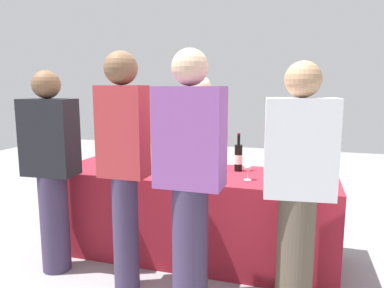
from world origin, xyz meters
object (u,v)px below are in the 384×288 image
(wine_bottle_2, at_px, (136,153))
(wine_glass_0, at_px, (112,158))
(wine_glass_1, at_px, (164,163))
(wine_glass_4, at_px, (248,168))
(wine_bottle_5, at_px, (194,157))
(wine_bottle_6, at_px, (211,158))
(wine_bottle_3, at_px, (163,155))
(wine_glass_2, at_px, (199,167))
(wine_glass_3, at_px, (210,167))
(guest_1, at_px, (124,160))
(guest_3, at_px, (298,185))
(wine_bottle_0, at_px, (100,152))
(server_pouring, at_px, (200,147))
(guest_0, at_px, (51,166))
(wine_bottle_1, at_px, (113,151))
(wine_bottle_4, at_px, (176,155))
(guest_2, at_px, (190,175))
(wine_glass_5, at_px, (276,172))
(wine_bottle_7, at_px, (238,157))

(wine_bottle_2, height_order, wine_glass_0, wine_bottle_2)
(wine_glass_1, xyz_separation_m, wine_glass_4, (0.74, -0.02, 0.00))
(wine_bottle_5, relative_size, wine_bottle_6, 1.01)
(wine_bottle_2, relative_size, wine_glass_0, 2.57)
(wine_bottle_3, height_order, wine_glass_1, wine_bottle_3)
(wine_bottle_2, xyz_separation_m, wine_glass_2, (0.70, -0.28, -0.03))
(wine_bottle_6, xyz_separation_m, wine_glass_3, (0.06, -0.28, -0.02))
(guest_1, distance_m, guest_3, 1.21)
(wine_bottle_0, xyz_separation_m, server_pouring, (0.87, 0.55, 0.01))
(wine_bottle_0, relative_size, wine_bottle_2, 0.90)
(wine_glass_2, height_order, server_pouring, server_pouring)
(wine_bottle_2, bearing_deg, wine_bottle_6, 2.51)
(wine_bottle_0, height_order, guest_1, guest_1)
(wine_bottle_6, relative_size, guest_0, 0.19)
(wine_glass_3, distance_m, guest_0, 1.28)
(wine_bottle_1, xyz_separation_m, wine_bottle_4, (0.68, -0.05, 0.01))
(wine_glass_2, bearing_deg, wine_bottle_0, 164.83)
(wine_bottle_6, height_order, wine_glass_1, wine_bottle_6)
(guest_2, bearing_deg, wine_bottle_2, 133.86)
(guest_0, bearing_deg, wine_bottle_0, 84.79)
(wine_glass_1, bearing_deg, guest_3, -25.78)
(guest_2, bearing_deg, wine_bottle_0, 144.67)
(server_pouring, height_order, guest_3, guest_3)
(wine_bottle_6, height_order, wine_glass_5, wine_bottle_6)
(wine_bottle_5, relative_size, wine_glass_0, 2.46)
(wine_bottle_7, relative_size, wine_glass_2, 2.57)
(wine_bottle_6, distance_m, wine_glass_3, 0.28)
(wine_bottle_7, distance_m, wine_glass_1, 0.67)
(wine_bottle_2, height_order, wine_glass_5, wine_bottle_2)
(wine_bottle_0, height_order, wine_bottle_5, wine_bottle_5)
(guest_1, bearing_deg, wine_glass_1, 82.29)
(wine_bottle_2, height_order, wine_bottle_7, wine_bottle_7)
(wine_bottle_6, xyz_separation_m, wine_bottle_7, (0.23, 0.05, 0.01))
(wine_bottle_4, relative_size, server_pouring, 0.20)
(wine_bottle_1, relative_size, wine_bottle_2, 0.93)
(wine_glass_5, xyz_separation_m, guest_2, (-0.51, -0.60, 0.08))
(wine_bottle_3, height_order, wine_bottle_6, wine_bottle_6)
(wine_bottle_7, relative_size, guest_1, 0.19)
(wine_bottle_6, distance_m, wine_glass_4, 0.43)
(server_pouring, distance_m, guest_1, 1.35)
(wine_bottle_3, distance_m, wine_glass_2, 0.56)
(wine_bottle_6, xyz_separation_m, guest_2, (0.08, -0.89, 0.06))
(wine_glass_1, bearing_deg, wine_bottle_4, 84.33)
(wine_bottle_1, xyz_separation_m, wine_glass_3, (1.09, -0.35, -0.01))
(wine_bottle_3, xyz_separation_m, guest_0, (-0.68, -0.73, 0.01))
(wine_bottle_5, bearing_deg, guest_2, -74.84)
(wine_bottle_3, height_order, guest_3, guest_3)
(wine_bottle_3, height_order, guest_0, guest_0)
(wine_bottle_0, bearing_deg, wine_bottle_2, -2.90)
(wine_bottle_2, bearing_deg, guest_3, -26.32)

